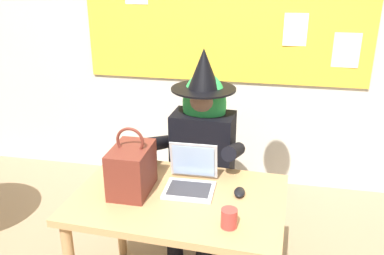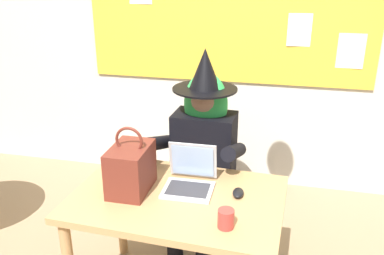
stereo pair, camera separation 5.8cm
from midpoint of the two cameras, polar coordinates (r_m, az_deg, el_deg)
wall_back_bulletin at (r=3.59m, az=5.60°, el=13.98°), size 6.14×1.81×2.84m
desk_main at (r=2.35m, az=-1.28°, el=-11.39°), size 1.18×0.82×0.73m
chair_at_desk at (r=3.04m, az=2.48°, el=-6.01°), size 0.44×0.44×0.89m
person_costumed at (r=2.81m, az=1.98°, el=-2.03°), size 0.61×0.69×1.40m
laptop at (r=2.35m, az=0.42°, el=-6.98°), size 0.28×0.28×0.24m
computer_mouse at (r=2.30m, az=7.07°, el=-8.88°), size 0.06×0.11×0.03m
handbag at (r=2.30m, az=-7.69°, el=-5.56°), size 0.20×0.30×0.38m
coffee_mug at (r=2.03m, az=5.50°, el=-12.35°), size 0.08×0.08×0.09m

